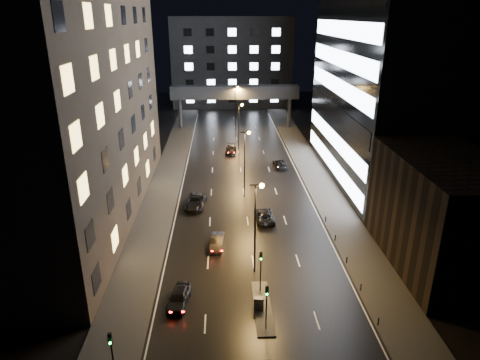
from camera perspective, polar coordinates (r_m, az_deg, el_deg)
The scene contains 24 objects.
ground at distance 75.37m, azimuth 0.10°, elevation 1.38°, with size 160.00×160.00×0.00m, color black.
sidewalk_left at distance 71.20m, azimuth -9.82°, elevation -0.10°, with size 5.00×110.00×0.15m, color #383533.
sidewalk_right at distance 72.33m, azimuth 10.22°, elevation 0.22°, with size 5.00×110.00×0.15m, color #383533.
building_left at distance 58.34m, azimuth -22.49°, elevation 14.17°, with size 15.00×48.00×40.00m, color #2D2319.
building_right_low at distance 50.12m, azimuth 25.45°, elevation -4.03°, with size 10.00×18.00×12.00m, color black.
building_right_glass at distance 72.59m, azimuth 21.41°, elevation 17.42°, with size 20.00×36.00×45.00m, color black.
building_far at distance 129.50m, azimuth -1.12°, elevation 15.46°, with size 34.00×14.00×25.00m, color #333335.
skybridge at distance 102.32m, azimuth -0.69°, elevation 11.55°, with size 30.00×3.00×10.00m.
median_island at distance 41.76m, azimuth 3.02°, elevation -16.56°, with size 1.60×8.00×0.15m, color #383533.
traffic_signal_near at distance 42.05m, azimuth 2.78°, elevation -11.23°, with size 0.28×0.34×4.40m.
traffic_signal_far at distance 37.55m, azimuth 3.56°, elevation -15.74°, with size 0.28×0.34×4.40m.
traffic_signal_corner at distance 34.63m, azimuth -16.75°, elevation -20.86°, with size 0.28×0.34×4.40m.
bollard_row at distance 46.99m, azimuth 14.87°, elevation -11.99°, with size 0.12×25.12×0.90m.
streetlight_near at distance 43.41m, azimuth 2.26°, elevation -4.94°, with size 1.45×0.50×10.15m.
streetlight_mid_a at distance 61.93m, azimuth 0.76°, elevation 3.26°, with size 1.45×0.50×10.15m.
streetlight_mid_b at distance 81.16m, azimuth -0.05°, elevation 7.64°, with size 1.45×0.50×10.15m.
streetlight_far at distance 100.69m, azimuth -0.55°, elevation 10.32°, with size 1.45×0.50×10.15m.
car_away_a at distance 42.16m, azimuth -8.16°, elevation -15.22°, with size 1.76×4.38×1.49m, color black.
car_away_b at distance 50.74m, azimuth -3.08°, elevation -8.26°, with size 1.44×4.13×1.36m, color black.
car_away_c at distance 61.03m, azimuth -5.95°, elevation -2.90°, with size 2.59×5.62×1.56m, color black.
car_away_d at distance 84.38m, azimuth -1.23°, elevation 4.09°, with size 1.98×4.87×1.41m, color black.
car_toward_a at distance 56.96m, azimuth 3.27°, elevation -4.75°, with size 2.33×5.06×1.41m, color black.
car_toward_b at distance 76.74m, azimuth 5.36°, elevation 2.21°, with size 1.97×4.86×1.41m, color black.
utility_cabinet at distance 41.03m, azimuth 2.51°, elevation -16.10°, with size 0.90×0.49×1.25m, color #49494B.
Camera 1 is at (-3.26, -30.78, 25.69)m, focal length 32.00 mm.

